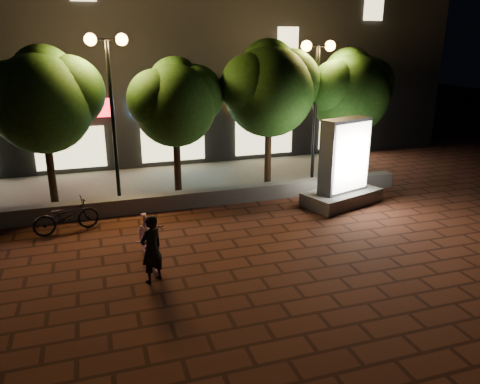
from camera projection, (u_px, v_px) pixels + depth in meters
name	position (u px, v px, depth m)	size (l,w,h in m)	color
ground	(201.00, 263.00, 11.03)	(80.00, 80.00, 0.00)	#4E2518
retaining_wall	(171.00, 201.00, 14.57)	(16.00, 0.45, 0.50)	slate
sidewalk	(159.00, 185.00, 16.90)	(16.00, 5.00, 0.08)	slate
building_block	(132.00, 42.00, 21.23)	(28.00, 8.12, 11.30)	black
tree_left	(43.00, 97.00, 13.89)	(3.60, 3.00, 4.89)	black
tree_mid	(176.00, 100.00, 15.14)	(3.24, 2.70, 4.50)	black
tree_right	(270.00, 86.00, 16.00)	(3.72, 3.10, 5.07)	black
tree_far_right	(351.00, 89.00, 17.01)	(3.48, 2.90, 4.76)	black
street_lamp_left	(109.00, 76.00, 14.05)	(1.26, 0.36, 5.18)	black
street_lamp_right	(317.00, 76.00, 16.15)	(1.26, 0.36, 4.98)	black
ad_kiosk	(343.00, 170.00, 14.75)	(2.83, 2.01, 2.77)	slate
scooter_pink	(148.00, 241.00, 10.88)	(0.53, 1.88, 1.13)	#C981B1
rider	(152.00, 249.00, 9.97)	(0.56, 0.37, 1.53)	black
scooter_parked	(66.00, 216.00, 12.70)	(0.61, 1.76, 0.93)	black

